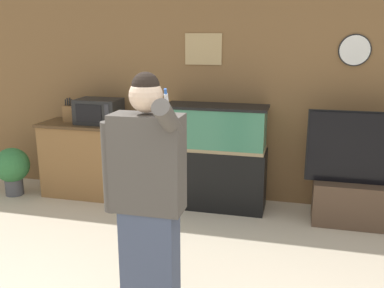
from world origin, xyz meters
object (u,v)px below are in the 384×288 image
microwave (99,111)px  tv_on_stand (362,192)px  potted_plant (12,167)px  person_standing (147,201)px  counter_island (92,159)px  knife_block (69,113)px  aquarium_on_stand (215,157)px

microwave → tv_on_stand: (3.10, -0.14, -0.73)m
microwave → potted_plant: microwave is taller
microwave → person_standing: person_standing is taller
potted_plant → microwave: bearing=13.8°
tv_on_stand → person_standing: 2.74m
microwave → person_standing: bearing=-57.3°
counter_island → microwave: 0.63m
knife_block → counter_island: bearing=-4.3°
counter_island → person_standing: (1.57, -2.23, 0.46)m
aquarium_on_stand → tv_on_stand: tv_on_stand is taller
person_standing → tv_on_stand: bearing=51.9°
counter_island → microwave: size_ratio=2.34×
microwave → aquarium_on_stand: microwave is taller
aquarium_on_stand → person_standing: bearing=-90.7°
knife_block → aquarium_on_stand: knife_block is taller
microwave → knife_block: (-0.41, 0.00, -0.04)m
counter_island → knife_block: 0.65m
microwave → tv_on_stand: microwave is taller
counter_island → potted_plant: counter_island is taller
person_standing → potted_plant: size_ratio=2.89×
counter_island → aquarium_on_stand: (1.59, -0.00, 0.14)m
microwave → knife_block: size_ratio=1.75×
microwave → counter_island: bearing=-170.2°
aquarium_on_stand → potted_plant: bearing=-174.4°
knife_block → potted_plant: bearing=-158.9°
counter_island → knife_block: knife_block is taller
aquarium_on_stand → tv_on_stand: 1.65m
potted_plant → knife_block: bearing=21.1°
microwave → person_standing: size_ratio=0.30×
counter_island → aquarium_on_stand: 1.60m
counter_island → knife_block: size_ratio=4.11×
person_standing → counter_island: bearing=125.1°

